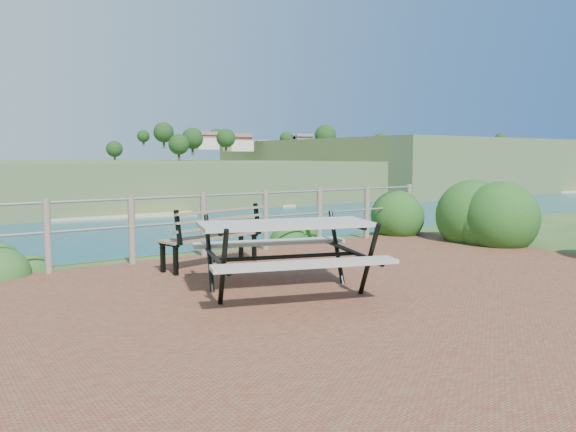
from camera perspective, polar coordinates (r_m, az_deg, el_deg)
name	(u,v)px	position (r m, az deg, el deg)	size (l,w,h in m)	color
ground	(342,302)	(6.20, 5.47, -8.71)	(10.00, 7.00, 0.12)	brown
safety_railing	(204,221)	(8.88, -8.57, -0.51)	(9.40, 0.10, 1.00)	#6B5B4C
distant_bay	(345,163)	(272.48, 5.80, 5.37)	(290.00, 232.36, 24.00)	#496532
picnic_table	(286,250)	(6.40, -0.21, -3.44)	(2.09, 1.61, 0.82)	#9D998C
park_bench	(211,228)	(8.03, -7.87, -1.17)	(1.59, 0.72, 0.87)	brown
shrub_right_front	(501,243)	(11.05, 20.86, -2.56)	(1.56, 1.56, 2.21)	#1B3F13
shrub_right_edge	(404,233)	(11.86, 11.66, -1.72)	(1.15, 1.15, 1.64)	#1B3F13
shrub_lip_west	(10,272)	(8.62, -26.37, -5.13)	(0.88, 0.88, 0.66)	#235520
shrub_lip_east	(295,240)	(10.68, 0.74, -2.44)	(0.76, 0.76, 0.50)	#1B3F13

